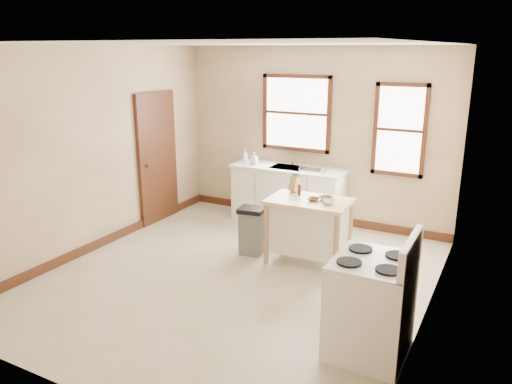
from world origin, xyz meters
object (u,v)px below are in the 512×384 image
(knife_block, at_px, (294,185))
(bowl_a, at_px, (313,199))
(bowl_b, at_px, (326,198))
(dish_rack, at_px, (313,168))
(soap_bottle_a, at_px, (245,156))
(bowl_c, at_px, (329,202))
(trash_bin, at_px, (252,231))
(soap_bottle_b, at_px, (254,158))
(gas_stove, at_px, (371,293))
(pepper_grinder, at_px, (299,190))
(kitchen_island, at_px, (308,231))

(knife_block, xyz_separation_m, bowl_a, (0.39, -0.27, -0.08))
(knife_block, height_order, bowl_b, knife_block)
(knife_block, bearing_deg, dish_rack, 108.08)
(soap_bottle_a, distance_m, bowl_c, 2.41)
(trash_bin, bearing_deg, soap_bottle_b, 107.33)
(soap_bottle_b, distance_m, bowl_b, 2.04)
(bowl_b, distance_m, gas_stove, 2.07)
(soap_bottle_a, bearing_deg, pepper_grinder, -50.86)
(bowl_a, bearing_deg, trash_bin, -173.64)
(bowl_b, relative_size, bowl_c, 1.10)
(pepper_grinder, bearing_deg, soap_bottle_a, 141.55)
(soap_bottle_a, relative_size, bowl_c, 1.34)
(soap_bottle_b, xyz_separation_m, bowl_c, (1.77, -1.30, -0.13))
(soap_bottle_b, relative_size, kitchen_island, 0.20)
(bowl_a, bearing_deg, bowl_c, -10.05)
(bowl_c, bearing_deg, soap_bottle_b, 143.70)
(trash_bin, bearing_deg, bowl_a, -3.07)
(trash_bin, bearing_deg, dish_rack, 67.98)
(soap_bottle_a, relative_size, bowl_a, 1.45)
(dish_rack, xyz_separation_m, knife_block, (0.15, -1.06, -0.00))
(soap_bottle_b, bearing_deg, bowl_c, -35.66)
(dish_rack, height_order, pepper_grinder, pepper_grinder)
(dish_rack, height_order, kitchen_island, dish_rack)
(kitchen_island, bearing_deg, soap_bottle_a, 140.74)
(knife_block, relative_size, pepper_grinder, 1.33)
(kitchen_island, distance_m, gas_stove, 2.10)
(trash_bin, height_order, gas_stove, gas_stove)
(soap_bottle_a, relative_size, kitchen_island, 0.21)
(dish_rack, distance_m, pepper_grinder, 1.22)
(kitchen_island, distance_m, bowl_b, 0.50)
(kitchen_island, relative_size, bowl_a, 6.92)
(dish_rack, bearing_deg, gas_stove, -70.64)
(soap_bottle_b, height_order, kitchen_island, soap_bottle_b)
(soap_bottle_a, distance_m, gas_stove, 4.22)
(soap_bottle_a, height_order, bowl_a, soap_bottle_a)
(dish_rack, bearing_deg, pepper_grinder, -88.12)
(kitchen_island, bearing_deg, knife_block, 141.12)
(pepper_grinder, bearing_deg, dish_rack, 103.25)
(soap_bottle_a, distance_m, trash_bin, 1.82)
(bowl_a, height_order, trash_bin, bowl_a)
(bowl_a, bearing_deg, pepper_grinder, 150.44)
(soap_bottle_a, height_order, bowl_b, soap_bottle_a)
(pepper_grinder, distance_m, trash_bin, 0.89)
(kitchen_island, height_order, pepper_grinder, pepper_grinder)
(knife_block, relative_size, bowl_c, 1.21)
(knife_block, height_order, bowl_a, knife_block)
(soap_bottle_a, distance_m, soap_bottle_b, 0.22)
(kitchen_island, xyz_separation_m, gas_stove, (1.29, -1.65, 0.17))
(bowl_a, xyz_separation_m, trash_bin, (-0.85, -0.10, -0.55))
(soap_bottle_b, distance_m, pepper_grinder, 1.70)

